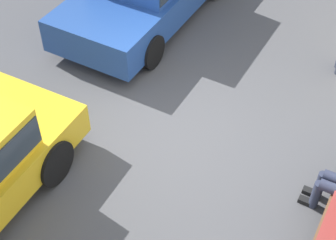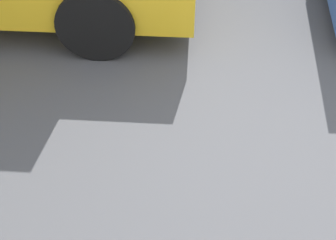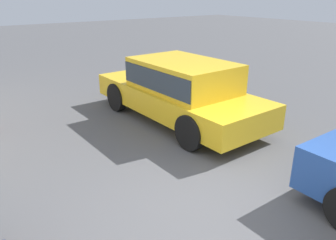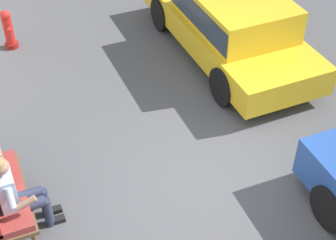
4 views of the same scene
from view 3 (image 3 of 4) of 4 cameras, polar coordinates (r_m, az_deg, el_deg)
ground_plane at (r=4.57m, az=6.93°, el=-15.45°), size 60.00×60.00×0.00m
parked_car_mid at (r=7.27m, az=2.13°, el=5.62°), size 4.42×1.84×1.38m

